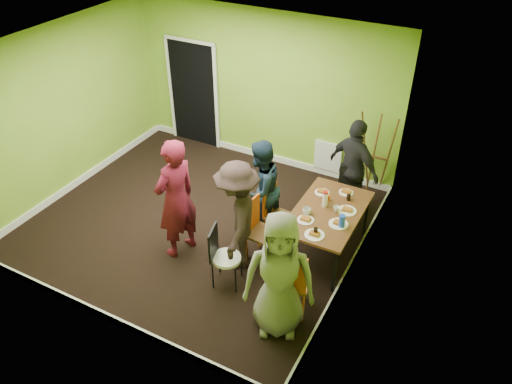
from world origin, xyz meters
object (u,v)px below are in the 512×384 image
(person_left_near, at_px, (237,216))
(person_front_end, at_px, (279,276))
(chair_front_end, at_px, (290,280))
(blue_bottle, at_px, (342,221))
(orange_bottle, at_px, (329,198))
(person_standing, at_px, (176,199))
(dining_table, at_px, (328,214))
(chair_back_end, at_px, (350,182))
(easel, at_px, (375,156))
(chair_left_near, at_px, (258,227))
(thermos, at_px, (325,200))
(chair_left_far, at_px, (275,210))
(person_back_end, at_px, (354,169))
(chair_bentwood, at_px, (222,254))
(person_left_far, at_px, (260,189))

(person_left_near, relative_size, person_front_end, 0.97)
(chair_front_end, distance_m, blue_bottle, 1.14)
(orange_bottle, relative_size, person_left_near, 0.05)
(chair_front_end, height_order, person_standing, person_standing)
(dining_table, bearing_deg, chair_back_end, 90.41)
(chair_front_end, bearing_deg, easel, 68.97)
(chair_left_near, relative_size, thermos, 4.41)
(chair_left_far, xyz_separation_m, easel, (0.95, 1.79, 0.26))
(chair_left_near, relative_size, person_standing, 0.52)
(chair_left_near, bearing_deg, easel, 162.18)
(chair_left_far, xyz_separation_m, person_standing, (-1.09, -0.92, 0.43))
(easel, bearing_deg, dining_table, -94.86)
(chair_left_far, bearing_deg, easel, 159.41)
(chair_back_end, xyz_separation_m, thermos, (-0.08, -0.93, 0.22))
(person_back_end, bearing_deg, chair_back_end, 116.45)
(chair_back_end, height_order, person_standing, person_standing)
(person_standing, xyz_separation_m, person_front_end, (1.88, -0.62, -0.07))
(chair_left_near, relative_size, person_front_end, 0.56)
(chair_left_near, height_order, chair_front_end, chair_front_end)
(chair_back_end, distance_m, thermos, 0.96)
(dining_table, bearing_deg, chair_bentwood, -129.85)
(chair_left_near, height_order, person_back_end, person_back_end)
(orange_bottle, xyz_separation_m, person_front_end, (0.08, -1.82, 0.07))
(chair_front_end, bearing_deg, person_front_end, -117.52)
(thermos, distance_m, person_left_far, 0.99)
(person_left_far, xyz_separation_m, person_back_end, (1.06, 1.13, 0.04))
(blue_bottle, xyz_separation_m, person_front_end, (-0.29, -1.32, 0.01))
(person_standing, xyz_separation_m, person_left_near, (0.88, 0.16, -0.10))
(thermos, height_order, person_back_end, person_back_end)
(person_left_far, relative_size, person_front_end, 0.91)
(chair_bentwood, relative_size, person_left_near, 0.54)
(chair_back_end, bearing_deg, chair_left_near, 46.36)
(easel, height_order, person_standing, person_standing)
(chair_bentwood, relative_size, easel, 0.58)
(chair_left_far, bearing_deg, blue_bottle, 85.93)
(chair_bentwood, relative_size, person_back_end, 0.55)
(blue_bottle, bearing_deg, chair_left_near, -165.61)
(person_standing, xyz_separation_m, person_back_end, (1.88, 2.08, -0.11))
(chair_left_far, bearing_deg, person_front_end, 34.57)
(chair_back_end, bearing_deg, chair_front_end, 75.06)
(dining_table, height_order, blue_bottle, blue_bottle)
(dining_table, bearing_deg, easel, 85.14)
(dining_table, xyz_separation_m, chair_left_near, (-0.83, -0.53, -0.16))
(person_left_near, relative_size, person_back_end, 1.01)
(dining_table, xyz_separation_m, chair_left_far, (-0.80, -0.03, -0.20))
(easel, height_order, orange_bottle, easel)
(thermos, bearing_deg, blue_bottle, -42.09)
(person_left_near, bearing_deg, chair_back_end, 128.55)
(orange_bottle, bearing_deg, thermos, -90.91)
(chair_bentwood, bearing_deg, easel, 143.89)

